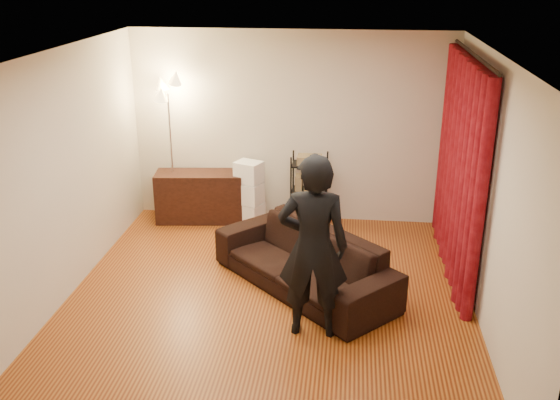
# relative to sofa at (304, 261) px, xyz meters

# --- Properties ---
(floor) EXTENTS (5.00, 5.00, 0.00)m
(floor) POSITION_rel_sofa_xyz_m (-0.37, -0.38, -0.34)
(floor) COLOR #99551C
(floor) RESTS_ON ground
(ceiling) EXTENTS (5.00, 5.00, 0.00)m
(ceiling) POSITION_rel_sofa_xyz_m (-0.37, -0.38, 2.36)
(ceiling) COLOR white
(ceiling) RESTS_ON ground
(wall_back) EXTENTS (5.00, 0.00, 5.00)m
(wall_back) POSITION_rel_sofa_xyz_m (-0.37, 2.12, 1.01)
(wall_back) COLOR beige
(wall_back) RESTS_ON ground
(wall_front) EXTENTS (5.00, 0.00, 5.00)m
(wall_front) POSITION_rel_sofa_xyz_m (-0.37, -2.88, 1.01)
(wall_front) COLOR beige
(wall_front) RESTS_ON ground
(wall_left) EXTENTS (0.00, 5.00, 5.00)m
(wall_left) POSITION_rel_sofa_xyz_m (-2.62, -0.38, 1.01)
(wall_left) COLOR beige
(wall_left) RESTS_ON ground
(wall_right) EXTENTS (0.00, 5.00, 5.00)m
(wall_right) POSITION_rel_sofa_xyz_m (1.88, -0.38, 1.01)
(wall_right) COLOR beige
(wall_right) RESTS_ON ground
(curtain_rod) EXTENTS (0.04, 2.65, 0.04)m
(curtain_rod) POSITION_rel_sofa_xyz_m (1.78, 0.75, 2.24)
(curtain_rod) COLOR black
(curtain_rod) RESTS_ON wall_right
(curtain) EXTENTS (0.22, 2.65, 2.55)m
(curtain) POSITION_rel_sofa_xyz_m (1.76, 0.75, 0.94)
(curtain) COLOR maroon
(curtain) RESTS_ON ground
(sofa) EXTENTS (2.29, 2.26, 0.67)m
(sofa) POSITION_rel_sofa_xyz_m (0.00, 0.00, 0.00)
(sofa) COLOR black
(sofa) RESTS_ON ground
(person) EXTENTS (0.70, 0.47, 1.89)m
(person) POSITION_rel_sofa_xyz_m (0.15, -0.92, 0.61)
(person) COLOR black
(person) RESTS_ON ground
(media_cabinet) EXTENTS (1.28, 0.60, 0.72)m
(media_cabinet) POSITION_rel_sofa_xyz_m (-1.66, 1.85, 0.02)
(media_cabinet) COLOR black
(media_cabinet) RESTS_ON ground
(storage_boxes) EXTENTS (0.46, 0.42, 0.93)m
(storage_boxes) POSITION_rel_sofa_xyz_m (-0.94, 1.81, 0.13)
(storage_boxes) COLOR white
(storage_boxes) RESTS_ON ground
(wire_shelf) EXTENTS (0.57, 0.49, 1.06)m
(wire_shelf) POSITION_rel_sofa_xyz_m (-0.08, 1.82, 0.19)
(wire_shelf) COLOR black
(wire_shelf) RESTS_ON ground
(floor_lamp) EXTENTS (0.48, 0.48, 2.07)m
(floor_lamp) POSITION_rel_sofa_xyz_m (-2.04, 1.83, 0.70)
(floor_lamp) COLOR silver
(floor_lamp) RESTS_ON ground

